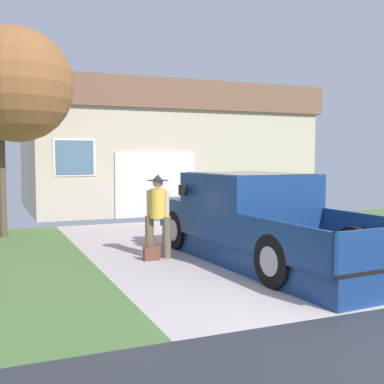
% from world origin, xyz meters
% --- Properties ---
extents(pickup_truck, '(2.27, 5.48, 1.61)m').
position_xyz_m(pickup_truck, '(0.22, 3.24, 0.73)').
color(pickup_truck, navy).
rests_on(pickup_truck, ground).
extents(person_with_hat, '(0.43, 0.40, 1.58)m').
position_xyz_m(person_with_hat, '(-1.36, 4.08, 0.85)').
color(person_with_hat, brown).
rests_on(person_with_hat, ground).
extents(handbag, '(0.29, 0.14, 0.44)m').
position_xyz_m(handbag, '(-1.55, 3.89, 0.15)').
color(handbag, brown).
rests_on(handbag, ground).
extents(house_with_garage, '(10.16, 6.34, 4.39)m').
position_xyz_m(house_with_garage, '(1.87, 13.14, 2.22)').
color(house_with_garage, '#C0B198').
rests_on(house_with_garage, ground).
extents(front_yard_tree, '(2.74, 2.89, 4.91)m').
position_xyz_m(front_yard_tree, '(-3.71, 7.68, 3.59)').
color(front_yard_tree, brown).
rests_on(front_yard_tree, ground).
extents(wheeled_trash_bin, '(0.60, 0.72, 1.01)m').
position_xyz_m(wheeled_trash_bin, '(3.15, 8.31, 0.55)').
color(wheeled_trash_bin, '#286B38').
rests_on(wheeled_trash_bin, ground).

